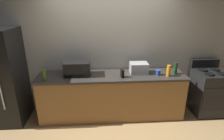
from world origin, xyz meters
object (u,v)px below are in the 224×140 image
bottle_olive_oil (45,75)px  bottle_dish_soap (169,71)px  toaster_oven (139,68)px  stove_range (208,92)px  cordless_phone (122,73)px  microwave (77,68)px  bottle_wine (175,68)px  mug_blue (158,72)px  refrigerator (2,78)px

bottle_olive_oil → bottle_dish_soap: size_ratio=0.96×
bottle_olive_oil → toaster_oven: bearing=8.4°
stove_range → toaster_oven: bearing=177.7°
bottle_dish_soap → bottle_olive_oil: bearing=-178.3°
toaster_oven → cordless_phone: 0.40m
stove_range → bottle_olive_oil: bearing=-176.5°
microwave → toaster_oven: size_ratio=1.41×
cordless_phone → bottle_wine: 1.05m
toaster_oven → bottle_dish_soap: bearing=-19.9°
cordless_phone → bottle_olive_oil: size_ratio=0.72×
bottle_wine → toaster_oven: bearing=172.3°
microwave → cordless_phone: size_ratio=3.20×
mug_blue → bottle_wine: bearing=4.2°
refrigerator → bottle_dish_soap: refrigerator is taller
cordless_phone → bottle_dish_soap: bearing=-8.6°
refrigerator → mug_blue: 2.93m
refrigerator → bottle_dish_soap: (3.11, -0.13, 0.11)m
toaster_oven → bottle_olive_oil: 1.75m
mug_blue → refrigerator: bearing=178.8°
bottle_olive_oil → mug_blue: (2.09, 0.14, -0.05)m
microwave → bottle_dish_soap: bearing=-5.9°
mug_blue → bottle_olive_oil: bearing=-176.2°
refrigerator → bottle_olive_oil: bearing=-13.1°
refrigerator → bottle_dish_soap: 3.11m
refrigerator → cordless_phone: bearing=-3.3°
microwave → cordless_phone: bearing=-11.8°
toaster_oven → stove_range: bearing=-2.3°
microwave → toaster_oven: (1.19, 0.01, -0.03)m
bottle_olive_oil → bottle_wine: bearing=3.8°
stove_range → mug_blue: (-1.12, -0.06, 0.49)m
cordless_phone → stove_range: bearing=-4.4°
stove_range → bottle_wine: (-0.77, -0.03, 0.56)m
bottle_olive_oil → microwave: bearing=24.0°
stove_range → bottle_olive_oil: 3.26m
refrigerator → toaster_oven: 2.58m
mug_blue → bottle_dish_soap: bearing=-22.1°
cordless_phone → bottle_dish_soap: 0.87m
cordless_phone → bottle_olive_oil: bearing=174.4°
cordless_phone → mug_blue: (0.70, 0.07, -0.03)m
toaster_oven → mug_blue: 0.37m
refrigerator → mug_blue: size_ratio=18.38×
microwave → bottle_dish_soap: microwave is taller
bottle_dish_soap → mug_blue: bottle_dish_soap is taller
toaster_oven → microwave: bearing=-179.4°
bottle_dish_soap → microwave: bearing=174.1°
bottle_dish_soap → mug_blue: bearing=157.9°
bottle_olive_oil → bottle_wine: (2.43, 0.16, 0.01)m
refrigerator → mug_blue: bearing=-1.2°
microwave → bottle_olive_oil: microwave is taller
mug_blue → cordless_phone: bearing=-174.4°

